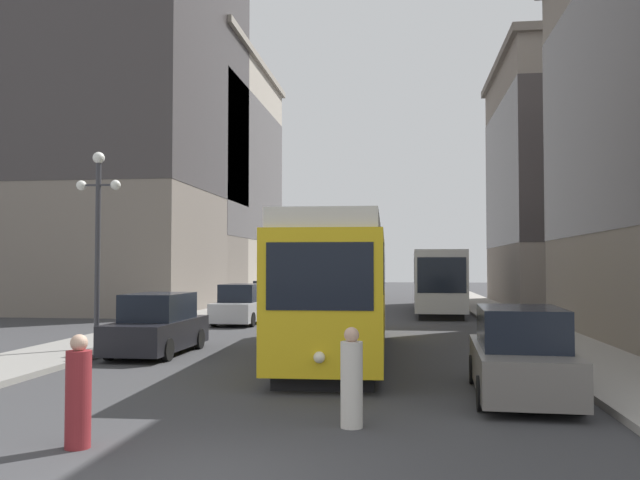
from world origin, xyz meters
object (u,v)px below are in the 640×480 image
streetcar (341,284)px  transit_bus (437,278)px  parked_car_left_mid (158,326)px  parked_car_left_far (241,305)px  pedestrian_crossing_far (352,381)px  parked_car_right_far (520,355)px  lamp_post_left_near (98,220)px  pedestrian_crossing_near (78,395)px  parked_car_left_near (272,298)px

streetcar → transit_bus: bearing=76.9°
parked_car_left_mid → parked_car_left_far: bearing=90.8°
transit_bus → pedestrian_crossing_far: 27.47m
parked_car_right_far → lamp_post_left_near: (-11.61, 5.42, 3.21)m
streetcar → pedestrian_crossing_near: 11.23m
streetcar → parked_car_left_far: size_ratio=3.05×
parked_car_left_near → pedestrian_crossing_far: bearing=-73.7°
parked_car_left_near → transit_bus: bearing=9.0°
parked_car_left_far → parked_car_left_mid: bearing=-88.7°
parked_car_left_near → lamp_post_left_near: size_ratio=0.84×
parked_car_right_far → pedestrian_crossing_far: 4.33m
parked_car_left_mid → pedestrian_crossing_near: (2.64, -10.15, -0.07)m
parked_car_left_mid → parked_car_right_far: bearing=-28.7°
parked_car_left_mid → parked_car_right_far: 11.16m
parked_car_left_mid → lamp_post_left_near: 3.73m
streetcar → lamp_post_left_near: (-7.40, -0.71, 1.95)m
parked_car_left_mid → pedestrian_crossing_far: parked_car_left_mid is taller
streetcar → parked_car_left_far: bearing=117.7°
parked_car_left_near → parked_car_left_far: same height
pedestrian_crossing_near → parked_car_right_far: bearing=-43.2°
streetcar → pedestrian_crossing_far: bearing=-85.1°
parked_car_left_mid → pedestrian_crossing_near: size_ratio=2.75×
parked_car_left_near → parked_car_right_far: bearing=-65.0°
parked_car_left_far → pedestrian_crossing_near: 20.80m
streetcar → pedestrian_crossing_far: size_ratio=8.10×
parked_car_right_far → pedestrian_crossing_far: parked_car_right_far is taller
pedestrian_crossing_far → streetcar: bearing=-79.5°
pedestrian_crossing_far → parked_car_left_mid: bearing=-48.1°
parked_car_right_far → transit_bus: bearing=-86.0°
transit_bus → parked_car_left_far: bearing=-137.0°
pedestrian_crossing_near → pedestrian_crossing_far: 4.24m
parked_car_left_far → pedestrian_crossing_near: bearing=-81.4°
lamp_post_left_near → streetcar: bearing=5.5°
parked_car_right_far → parked_car_left_far: 18.69m
transit_bus → parked_car_right_far: 24.41m
parked_car_left_near → parked_car_left_far: 7.33m
pedestrian_crossing_near → lamp_post_left_near: 11.53m
transit_bus → parked_car_left_near: bearing=-172.6°
parked_car_left_near → pedestrian_crossing_far: (6.51, -26.23, -0.08)m
parked_car_left_mid → streetcar: bearing=7.3°
pedestrian_crossing_near → lamp_post_left_near: size_ratio=0.28×
streetcar → parked_car_left_far: (-5.50, 9.85, -1.26)m
parked_car_left_far → lamp_post_left_near: lamp_post_left_near is taller
parked_car_left_near → lamp_post_left_near: bearing=-93.7°
streetcar → pedestrian_crossing_far: (1.01, -9.05, -1.34)m
parked_car_left_far → pedestrian_crossing_far: size_ratio=2.66×
parked_car_left_mid → pedestrian_crossing_far: (6.51, -8.42, -0.08)m
transit_bus → parked_car_right_far: bearing=-88.2°
transit_bus → parked_car_left_mid: size_ratio=2.66×
streetcar → parked_car_left_near: bearing=106.3°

